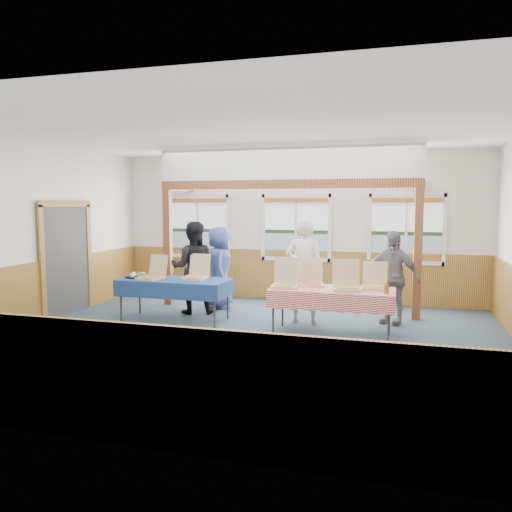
# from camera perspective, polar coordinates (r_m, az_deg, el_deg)

# --- Properties ---
(floor) EXTENTS (8.00, 8.00, 0.00)m
(floor) POSITION_cam_1_polar(r_m,az_deg,el_deg) (7.82, -0.60, -9.72)
(floor) COLOR #283641
(floor) RESTS_ON ground
(ceiling) EXTENTS (8.00, 8.00, 0.00)m
(ceiling) POSITION_cam_1_polar(r_m,az_deg,el_deg) (7.60, -0.63, 14.18)
(ceiling) COLOR white
(ceiling) RESTS_ON wall_back
(wall_back) EXTENTS (8.00, 0.00, 8.00)m
(wall_back) POSITION_cam_1_polar(r_m,az_deg,el_deg) (10.94, 4.65, 3.26)
(wall_back) COLOR silver
(wall_back) RESTS_ON floor
(wall_front) EXTENTS (8.00, 0.00, 8.00)m
(wall_front) POSITION_cam_1_polar(r_m,az_deg,el_deg) (4.32, -14.01, -1.07)
(wall_front) COLOR silver
(wall_front) RESTS_ON floor
(wall_left) EXTENTS (0.00, 8.00, 8.00)m
(wall_left) POSITION_cam_1_polar(r_m,az_deg,el_deg) (9.49, -24.45, 2.33)
(wall_left) COLOR silver
(wall_left) RESTS_ON floor
(wainscot_back) EXTENTS (7.98, 0.05, 1.10)m
(wainscot_back) POSITION_cam_1_polar(r_m,az_deg,el_deg) (11.01, 4.57, -2.21)
(wainscot_back) COLOR brown
(wainscot_back) RESTS_ON floor
(wainscot_front) EXTENTS (7.98, 0.05, 1.10)m
(wainscot_front) POSITION_cam_1_polar(r_m,az_deg,el_deg) (4.59, -13.51, -14.16)
(wainscot_front) COLOR brown
(wainscot_front) RESTS_ON floor
(wainscot_left) EXTENTS (0.05, 6.98, 1.10)m
(wainscot_left) POSITION_cam_1_polar(r_m,az_deg,el_deg) (9.59, -24.06, -3.94)
(wainscot_left) COLOR brown
(wainscot_left) RESTS_ON floor
(cased_opening) EXTENTS (0.06, 1.30, 2.10)m
(cased_opening) POSITION_cam_1_polar(r_m,az_deg,el_deg) (10.21, -20.88, -0.40)
(cased_opening) COLOR #343434
(cased_opening) RESTS_ON wall_left
(window_left) EXTENTS (1.56, 0.10, 1.46)m
(window_left) POSITION_cam_1_polar(r_m,az_deg,el_deg) (11.57, -6.66, 3.78)
(window_left) COLOR silver
(window_left) RESTS_ON wall_back
(window_mid) EXTENTS (1.56, 0.10, 1.46)m
(window_mid) POSITION_cam_1_polar(r_m,az_deg,el_deg) (10.89, 4.60, 3.67)
(window_mid) COLOR silver
(window_mid) RESTS_ON wall_back
(window_right) EXTENTS (1.56, 0.10, 1.46)m
(window_right) POSITION_cam_1_polar(r_m,az_deg,el_deg) (10.68, 16.81, 3.38)
(window_right) COLOR silver
(window_right) RESTS_ON wall_back
(post_left) EXTENTS (0.15, 0.15, 2.40)m
(post_left) POSITION_cam_1_polar(r_m,az_deg,el_deg) (10.63, -10.02, 0.95)
(post_left) COLOR #562413
(post_left) RESTS_ON floor
(post_right) EXTENTS (0.15, 0.15, 2.40)m
(post_right) POSITION_cam_1_polar(r_m,az_deg,el_deg) (9.56, 18.01, 0.19)
(post_right) COLOR #562413
(post_right) RESTS_ON floor
(cross_beam) EXTENTS (5.15, 0.18, 0.18)m
(cross_beam) POSITION_cam_1_polar(r_m,az_deg,el_deg) (9.76, 3.28, 8.17)
(cross_beam) COLOR #562413
(cross_beam) RESTS_ON post_left
(table_left) EXTENTS (2.04, 1.01, 0.76)m
(table_left) POSITION_cam_1_polar(r_m,az_deg,el_deg) (9.17, -9.31, -2.95)
(table_left) COLOR #343434
(table_left) RESTS_ON floor
(table_right) EXTENTS (2.15, 1.61, 0.76)m
(table_right) POSITION_cam_1_polar(r_m,az_deg,el_deg) (8.15, 8.70, -4.07)
(table_right) COLOR #343434
(table_right) RESTS_ON floor
(pizza_box_a) EXTENTS (0.48, 0.55, 0.43)m
(pizza_box_a) POSITION_cam_1_polar(r_m,az_deg,el_deg) (9.23, -11.81, -2.20)
(pizza_box_a) COLOR tan
(pizza_box_a) RESTS_ON table_left
(pizza_box_b) EXTENTS (0.41, 0.49, 0.43)m
(pizza_box_b) POSITION_cam_1_polar(r_m,az_deg,el_deg) (9.16, -6.91, -2.17)
(pizza_box_b) COLOR tan
(pizza_box_b) RESTS_ON table_left
(pizza_box_c) EXTENTS (0.47, 0.55, 0.46)m
(pizza_box_c) POSITION_cam_1_polar(r_m,az_deg,el_deg) (8.16, 3.36, -3.13)
(pizza_box_c) COLOR tan
(pizza_box_c) RESTS_ON table_right
(pizza_box_d) EXTENTS (0.47, 0.53, 0.40)m
(pizza_box_d) POSITION_cam_1_polar(r_m,az_deg,el_deg) (8.36, 6.43, -2.96)
(pizza_box_d) COLOR tan
(pizza_box_d) RESTS_ON table_right
(pizza_box_e) EXTENTS (0.52, 0.60, 0.47)m
(pizza_box_e) POSITION_cam_1_polar(r_m,az_deg,el_deg) (8.02, 10.35, -3.37)
(pizza_box_e) COLOR tan
(pizza_box_e) RESTS_ON table_right
(pizza_box_f) EXTENTS (0.39, 0.48, 0.42)m
(pizza_box_f) POSITION_cam_1_polar(r_m,az_deg,el_deg) (8.21, 13.35, -3.24)
(pizza_box_f) COLOR tan
(pizza_box_f) RESTS_ON table_right
(veggie_tray) EXTENTS (0.43, 0.43, 0.10)m
(veggie_tray) POSITION_cam_1_polar(r_m,az_deg,el_deg) (9.50, -13.42, -2.21)
(veggie_tray) COLOR black
(veggie_tray) RESTS_ON table_left
(drink_glass) EXTENTS (0.07, 0.07, 0.15)m
(drink_glass) POSITION_cam_1_polar(r_m,az_deg,el_deg) (7.82, 14.68, -3.66)
(drink_glass) COLOR #935618
(drink_glass) RESTS_ON table_right
(woman_white) EXTENTS (0.70, 0.47, 1.88)m
(woman_white) POSITION_cam_1_polar(r_m,az_deg,el_deg) (8.85, 5.55, -1.69)
(woman_white) COLOR silver
(woman_white) RESTS_ON floor
(woman_black) EXTENTS (1.03, 0.91, 1.78)m
(woman_black) POSITION_cam_1_polar(r_m,az_deg,el_deg) (9.71, -7.19, -1.31)
(woman_black) COLOR black
(woman_black) RESTS_ON floor
(man_blue) EXTENTS (0.79, 0.95, 1.67)m
(man_blue) POSITION_cam_1_polar(r_m,az_deg,el_deg) (10.15, -4.23, -1.29)
(man_blue) COLOR #354D86
(man_blue) RESTS_ON floor
(person_grey) EXTENTS (1.05, 0.71, 1.65)m
(person_grey) POSITION_cam_1_polar(r_m,az_deg,el_deg) (9.14, 15.28, -2.34)
(person_grey) COLOR slate
(person_grey) RESTS_ON floor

